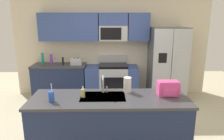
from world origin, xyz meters
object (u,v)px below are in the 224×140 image
Objects in this scene: sink_faucet at (103,83)px; toaster at (76,61)px; range_oven at (112,81)px; soap_dispenser at (83,93)px; bottle_teal at (43,59)px; drink_cup_blue at (51,96)px; bottle_purple at (51,59)px; refrigerator at (167,64)px; paper_towel_roll at (127,85)px; pepper_mill at (63,61)px; backpack at (168,88)px.

toaster is at bearing 109.80° from sink_faucet.
range_oven is 8.00× the size of soap_dispenser.
bottle_teal reaches higher than soap_dispenser.
sink_faucet is at bearing -53.04° from bottle_teal.
sink_faucet is at bearing 23.95° from drink_cup_blue.
sink_faucet is at bearing -56.61° from bottle_purple.
drink_cup_blue is at bearing -160.61° from soap_dispenser.
soap_dispenser is (-1.91, -2.22, 0.04)m from refrigerator.
range_oven reaches higher than soap_dispenser.
range_oven is at bearing 96.01° from paper_towel_roll.
paper_towel_roll is (-1.21, -1.98, 0.09)m from refrigerator.
pepper_mill is 3.06m from backpack.
refrigerator is 2.70m from pepper_mill.
sink_faucet reaches higher than backpack.
range_oven is 1.38m from pepper_mill.
range_oven is 4.55× the size of bottle_teal.
range_oven reaches higher than pepper_mill.
toaster is 1.17× the size of paper_towel_roll.
drink_cup_blue is at bearing -134.59° from refrigerator.
toaster is at bearing 179.52° from refrigerator.
bottle_purple is at bearing 176.76° from toaster.
soap_dispenser is at bearing -71.00° from pepper_mill.
bottle_teal is at bearing 139.18° from backpack.
bottle_teal is (-0.53, 0.04, 0.05)m from pepper_mill.
pepper_mill is 0.64× the size of bottle_teal.
pepper_mill is at bearing 117.34° from sink_faucet.
sink_faucet is 0.88× the size of backpack.
drink_cup_blue reaches higher than toaster.
pepper_mill is 0.69× the size of bottle_purple.
bottle_purple is 2.52m from soap_dispenser.
range_oven reaches higher than toaster.
bottle_purple is (-0.64, 0.04, 0.05)m from toaster.
soap_dispenser is (0.44, -2.24, -0.02)m from toaster.
pepper_mill reaches higher than toaster.
toaster is 2.28m from soap_dispenser.
bottle_teal reaches higher than range_oven.
bottle_purple reaches higher than drink_cup_blue.
drink_cup_blue is 0.46m from soap_dispenser.
toaster is 1.65× the size of soap_dispenser.
sink_faucet is at bearing 29.93° from soap_dispenser.
bottle_teal is 1.10× the size of drink_cup_blue.
refrigerator reaches higher than soap_dispenser.
paper_towel_roll reaches higher than toaster.
backpack is at bearing -46.73° from pepper_mill.
bottle_purple reaches higher than range_oven.
drink_cup_blue is 0.85× the size of backpack.
pepper_mill is at bearing 133.27° from backpack.
sink_faucet is 1.17× the size of paper_towel_roll.
paper_towel_roll is (0.69, 0.24, 0.05)m from soap_dispenser.
sink_faucet reaches higher than drink_cup_blue.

